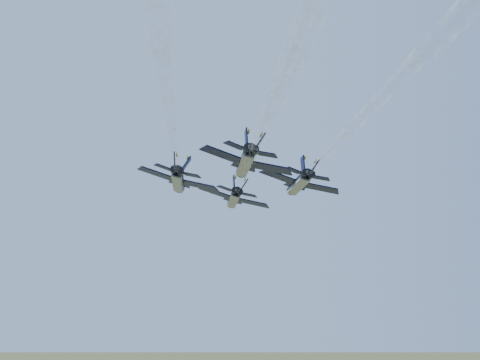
# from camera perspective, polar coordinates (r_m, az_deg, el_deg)

# --- Properties ---
(jet_lead) EXTENTS (13.69, 18.38, 4.99)m
(jet_lead) POSITION_cam_1_polar(r_m,az_deg,el_deg) (103.89, -0.66, -2.00)
(jet_lead) COLOR black
(jet_left) EXTENTS (13.69, 18.38, 4.99)m
(jet_left) POSITION_cam_1_polar(r_m,az_deg,el_deg) (90.46, -6.57, -0.09)
(jet_left) COLOR black
(jet_right) EXTENTS (13.69, 18.38, 4.99)m
(jet_right) POSITION_cam_1_polar(r_m,az_deg,el_deg) (92.24, 6.25, -0.37)
(jet_right) COLOR black
(jet_slot) EXTENTS (13.69, 18.38, 4.99)m
(jet_slot) POSITION_cam_1_polar(r_m,az_deg,el_deg) (79.14, 0.58, 1.85)
(jet_slot) COLOR black
(smoke_trail_lead) EXTENTS (10.86, 62.60, 2.14)m
(smoke_trail_lead) POSITION_cam_1_polar(r_m,az_deg,el_deg) (59.35, 3.00, 7.43)
(smoke_trail_lead) COLOR white
(smoke_trail_left) EXTENTS (10.86, 62.60, 2.14)m
(smoke_trail_left) POSITION_cam_1_polar(r_m,az_deg,el_deg) (46.58, -7.73, 13.87)
(smoke_trail_left) COLOR white
(smoke_trail_right) EXTENTS (10.86, 62.60, 2.14)m
(smoke_trail_right) POSITION_cam_1_polar(r_m,az_deg,el_deg) (49.95, 17.06, 12.38)
(smoke_trail_right) COLOR white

